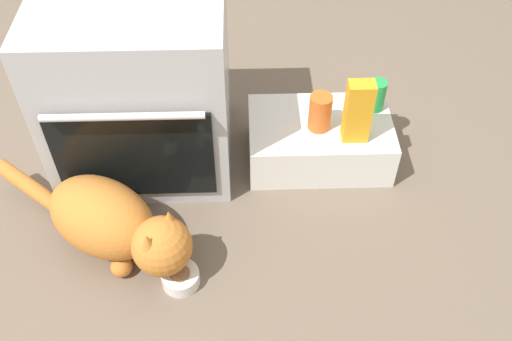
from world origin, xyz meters
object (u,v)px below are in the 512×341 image
object	(u,v)px
food_bowl	(181,277)
soda_can	(376,95)
oven	(139,85)
sauce_jar	(320,112)
juice_carton	(358,112)
pantry_cabinet	(319,140)
cat	(113,223)

from	to	relation	value
food_bowl	soda_can	distance (m)	0.96
oven	soda_can	xyz separation A→B (m)	(0.85, 0.03, -0.09)
oven	food_bowl	size ratio (longest dim) A/B	5.45
food_bowl	sauce_jar	xyz separation A→B (m)	(0.48, 0.52, 0.22)
juice_carton	oven	bearing A→B (deg)	170.51
food_bowl	sauce_jar	bearing A→B (deg)	47.53
sauce_jar	soda_can	bearing A→B (deg)	24.30
pantry_cabinet	sauce_jar	world-z (taller)	sauce_jar
oven	juice_carton	distance (m)	0.76
oven	cat	size ratio (longest dim) A/B	0.91
food_bowl	cat	world-z (taller)	cat
food_bowl	juice_carton	world-z (taller)	juice_carton
food_bowl	cat	distance (m)	0.27
oven	food_bowl	bearing A→B (deg)	-75.76
pantry_cabinet	food_bowl	world-z (taller)	pantry_cabinet
oven	juice_carton	xyz separation A→B (m)	(0.75, -0.13, -0.03)
cat	sauce_jar	size ratio (longest dim) A/B	5.16
cat	sauce_jar	bearing A→B (deg)	62.18
pantry_cabinet	sauce_jar	size ratio (longest dim) A/B	3.74
sauce_jar	soda_can	xyz separation A→B (m)	(0.22, 0.10, -0.01)
juice_carton	pantry_cabinet	bearing A→B (deg)	142.67
juice_carton	soda_can	bearing A→B (deg)	57.51
juice_carton	soda_can	world-z (taller)	juice_carton
food_bowl	cat	xyz separation A→B (m)	(-0.21, 0.14, 0.11)
pantry_cabinet	food_bowl	distance (m)	0.74
oven	soda_can	size ratio (longest dim) A/B	5.46
pantry_cabinet	juice_carton	distance (m)	0.25
cat	juice_carton	xyz separation A→B (m)	(0.81, 0.33, 0.16)
juice_carton	sauce_jar	bearing A→B (deg)	154.22
cat	soda_can	xyz separation A→B (m)	(0.91, 0.49, 0.10)
juice_carton	cat	bearing A→B (deg)	-157.79
pantry_cabinet	soda_can	xyz separation A→B (m)	(0.21, 0.07, 0.15)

